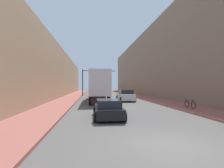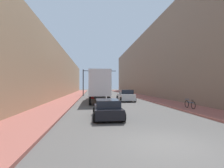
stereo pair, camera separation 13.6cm
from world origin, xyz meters
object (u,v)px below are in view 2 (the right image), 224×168
traffic_signal_gantry (92,77)px  parked_bicycle (190,104)px  sedan_car (107,109)px  semi_truck (98,85)px  suv_car (126,96)px

traffic_signal_gantry → parked_bicycle: size_ratio=4.05×
sedan_car → parked_bicycle: sedan_car is taller
semi_truck → suv_car: semi_truck is taller
semi_truck → sedan_car: size_ratio=3.14×
suv_car → parked_bicycle: suv_car is taller
suv_car → parked_bicycle: size_ratio=2.66×
traffic_signal_gantry → parked_bicycle: (9.45, -23.36, -3.60)m
suv_car → parked_bicycle: bearing=-66.4°
traffic_signal_gantry → parked_bicycle: 25.46m
semi_truck → sedan_car: bearing=-89.0°
sedan_car → parked_bicycle: size_ratio=2.33×
semi_truck → suv_car: size_ratio=2.74×
semi_truck → sedan_car: 13.53m
sedan_car → traffic_signal_gantry: bearing=92.8°
sedan_car → traffic_signal_gantry: 26.78m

